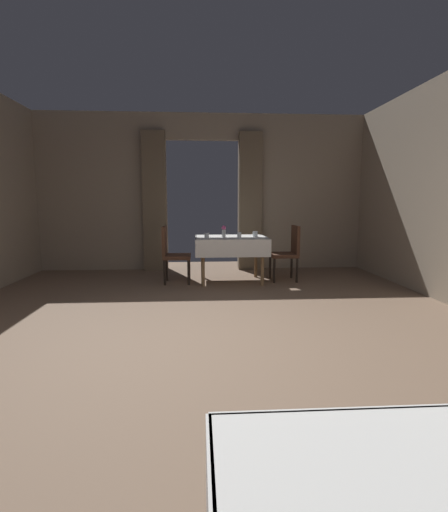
# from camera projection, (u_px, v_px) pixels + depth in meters

# --- Properties ---
(ground) EXTENTS (10.08, 10.08, 0.00)m
(ground) POSITION_uv_depth(u_px,v_px,m) (208.00, 345.00, 3.57)
(ground) COLOR #7A604C
(wall_back) EXTENTS (6.40, 0.27, 3.00)m
(wall_back) POSITION_uv_depth(u_px,v_px,m) (203.00, 192.00, 7.49)
(wall_back) COLOR gray
(wall_back) RESTS_ON ground
(dining_table_mid) EXTENTS (1.18, 0.95, 0.75)m
(dining_table_mid) POSITION_uv_depth(u_px,v_px,m) (231.00, 243.00, 6.35)
(dining_table_mid) COLOR olive
(dining_table_mid) RESTS_ON ground
(chair_mid_left) EXTENTS (0.44, 0.44, 0.93)m
(chair_mid_left) POSITION_uv_depth(u_px,v_px,m) (172.00, 252.00, 6.27)
(chair_mid_left) COLOR black
(chair_mid_left) RESTS_ON ground
(chair_mid_right) EXTENTS (0.44, 0.44, 0.93)m
(chair_mid_right) POSITION_uv_depth(u_px,v_px,m) (288.00, 250.00, 6.46)
(chair_mid_right) COLOR black
(chair_mid_right) RESTS_ON ground
(flower_vase_mid) EXTENTS (0.07, 0.07, 0.19)m
(flower_vase_mid) POSITION_uv_depth(u_px,v_px,m) (224.00, 231.00, 6.27)
(flower_vase_mid) COLOR silver
(flower_vase_mid) RESTS_ON dining_table_mid
(glass_mid_b) EXTENTS (0.08, 0.08, 0.09)m
(glass_mid_b) POSITION_uv_depth(u_px,v_px,m) (255.00, 234.00, 6.39)
(glass_mid_b) COLOR silver
(glass_mid_b) RESTS_ON dining_table_mid
(glass_mid_c) EXTENTS (0.08, 0.08, 0.08)m
(glass_mid_c) POSITION_uv_depth(u_px,v_px,m) (207.00, 235.00, 6.19)
(glass_mid_c) COLOR silver
(glass_mid_c) RESTS_ON dining_table_mid
(glass_mid_d) EXTENTS (0.07, 0.07, 0.10)m
(glass_mid_d) POSITION_uv_depth(u_px,v_px,m) (239.00, 235.00, 6.06)
(glass_mid_d) COLOR silver
(glass_mid_d) RESTS_ON dining_table_mid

